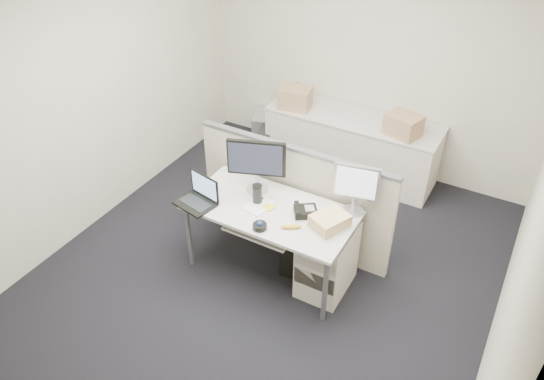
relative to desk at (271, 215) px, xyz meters
The scene contains 28 objects.
floor 0.67m from the desk, ahead, with size 4.00×4.50×0.01m, color black.
wall_back 2.35m from the desk, 90.00° to the left, with size 4.00×0.02×2.70m, color beige.
wall_front 2.35m from the desk, 90.00° to the right, with size 4.00×0.02×2.70m, color beige.
wall_left 2.11m from the desk, behind, with size 0.02×4.50×2.70m, color beige.
wall_right 2.11m from the desk, ahead, with size 0.02×4.50×2.70m, color beige.
desk is the anchor object (origin of this frame).
keyboard_tray 0.19m from the desk, 90.00° to the right, with size 0.62×0.32×0.02m, color #AFADA2.
drawer_pedestal 0.65m from the desk, ahead, with size 0.40×0.55×0.65m, color beige.
cubicle_partition 0.46m from the desk, 90.00° to the left, with size 2.00×0.06×1.10m, color beige.
back_counter 1.95m from the desk, 90.00° to the left, with size 2.00×0.60×0.72m, color beige.
monitor_main 0.45m from the desk, 144.25° to the left, with size 0.53×0.20×0.53m, color black.
monitor_small 0.79m from the desk, 26.21° to the left, with size 0.39×0.20×0.48m, color #B7B7BC.
laptop 0.71m from the desk, 155.70° to the right, with size 0.34×0.26×0.26m, color black.
trackball 0.30m from the desk, 79.88° to the right, with size 0.12×0.12×0.05m, color black.
desk_phone 0.33m from the desk, 14.93° to the left, with size 0.20×0.16×0.06m, color black.
paper_stack 0.14m from the desk, behind, with size 0.20×0.26×0.01m, color silver.
sticky_pad 0.08m from the desk, behind, with size 0.09×0.09×0.01m, color gold.
travel_mug 0.22m from the desk, behind, with size 0.08×0.08×0.18m, color black.
banana 0.33m from the desk, 28.18° to the right, with size 0.18×0.04×0.04m, color yellow.
cellphone 0.17m from the desk, 161.57° to the left, with size 0.05×0.09×0.01m, color black.
manila_folders 0.56m from the desk, ahead, with size 0.23×0.30×0.11m, color #DBB57D.
keyboard 0.15m from the desk, 109.65° to the right, with size 0.45×0.16×0.02m, color black.
pc_tower_desk 0.52m from the desk, 49.64° to the left, with size 0.19×0.47×0.44m, color black.
pc_tower_spare_dark 2.09m from the desk, 121.07° to the left, with size 0.17×0.42×0.39m, color black.
pc_tower_spare_silver 2.45m from the desk, 122.64° to the left, with size 0.17×0.43×0.40m, color #B7B7BC.
cardboard_box_left 1.95m from the desk, 111.14° to the left, with size 0.36×0.27×0.27m, color tan.
cardboard_box_right 1.92m from the desk, 71.71° to the left, with size 0.35×0.27×0.25m, color tan.
red_binder 1.99m from the desk, 112.51° to the left, with size 0.07×0.29×0.27m, color #A93822.
Camera 1 is at (1.82, -3.21, 3.63)m, focal length 35.00 mm.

